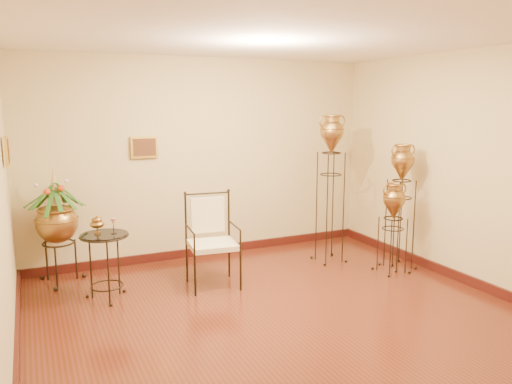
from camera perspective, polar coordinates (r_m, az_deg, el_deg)
name	(u,v)px	position (r m, az deg, el deg)	size (l,w,h in m)	color
ground	(287,321)	(5.23, 3.60, -14.49)	(5.00, 5.00, 0.00)	#5E1C16
room_shell	(288,150)	(4.78, 3.72, 4.78)	(5.02, 5.02, 2.81)	#CDB284
amphora_tall	(330,187)	(6.89, 8.51, 0.57)	(0.52, 0.52, 2.05)	black
amphora_mid	(400,205)	(6.84, 16.18, -1.49)	(0.49, 0.49, 1.68)	black
amphora_short	(393,227)	(6.69, 15.37, -3.93)	(0.40, 0.40, 1.19)	black
planter_urn	(57,218)	(6.48, -21.84, -2.78)	(0.93, 0.93, 1.45)	black
armchair	(213,241)	(5.98, -4.98, -5.61)	(0.68, 0.65, 1.11)	black
side_table	(106,265)	(5.87, -16.80, -8.02)	(0.65, 0.65, 0.95)	black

